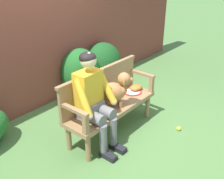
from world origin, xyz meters
TOP-DOWN VIEW (x-y plane):
  - ground_plane at (0.00, 0.00)m, footprint 40.00×40.00m
  - brick_garden_fence at (0.00, 1.57)m, footprint 8.00×0.30m
  - hedge_bush_mid_right at (1.18, 1.22)m, footprint 0.86×0.68m
  - hedge_bush_far_right at (0.58, 1.24)m, footprint 0.75×0.69m
  - garden_bench at (0.00, 0.00)m, footprint 1.52×0.47m
  - bench_backrest at (0.00, 0.21)m, footprint 1.56×0.06m
  - bench_armrest_left_end at (-0.72, -0.09)m, footprint 0.06×0.47m
  - bench_armrest_right_end at (0.72, -0.09)m, footprint 0.06×0.47m
  - person_seated at (-0.39, -0.01)m, footprint 0.56×0.64m
  - dog_on_bench at (0.02, -0.04)m, footprint 0.45×0.43m
  - tennis_racket at (0.52, 0.05)m, footprint 0.36×0.58m
  - baseball_glove at (0.62, 0.02)m, footprint 0.25×0.21m
  - tennis_ball at (0.65, -0.76)m, footprint 0.07×0.07m

SIDE VIEW (x-z plane):
  - ground_plane at x=0.00m, z-range 0.00..0.00m
  - tennis_ball at x=0.65m, z-range 0.00..0.07m
  - garden_bench at x=0.00m, z-range 0.16..0.60m
  - hedge_bush_mid_right at x=1.18m, z-range 0.00..0.87m
  - hedge_bush_far_right at x=0.58m, z-range 0.00..0.89m
  - tennis_racket at x=0.52m, z-range 0.44..0.47m
  - baseball_glove at x=0.62m, z-range 0.44..0.53m
  - bench_armrest_left_end at x=-0.72m, z-range 0.50..0.78m
  - bench_armrest_right_end at x=0.72m, z-range 0.50..0.78m
  - dog_on_bench at x=0.02m, z-range 0.44..0.94m
  - bench_backrest at x=0.00m, z-range 0.45..0.95m
  - person_seated at x=-0.39m, z-range 0.06..1.37m
  - brick_garden_fence at x=0.00m, z-range 0.00..2.57m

